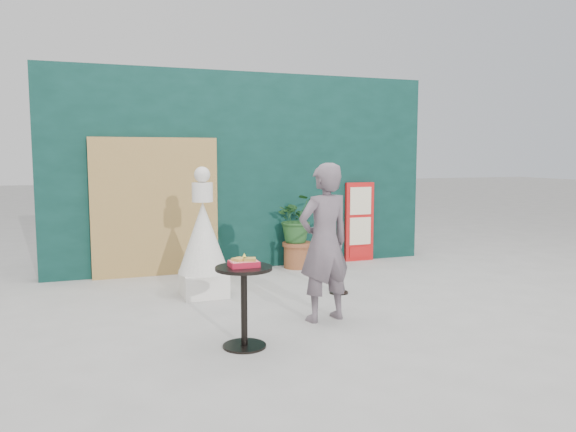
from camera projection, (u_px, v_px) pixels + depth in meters
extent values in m
plane|color=#ADAAA5|center=(327.00, 322.00, 5.93)|extent=(60.00, 60.00, 0.00)
cube|color=black|center=(245.00, 171.00, 8.71)|extent=(6.00, 0.30, 3.00)
cube|color=tan|center=(156.00, 207.00, 8.09)|extent=(1.80, 0.08, 2.00)
imported|color=#685962|center=(324.00, 242.00, 5.90)|extent=(0.67, 0.51, 1.67)
cube|color=red|center=(359.00, 222.00, 9.27)|extent=(0.50, 0.06, 1.30)
cube|color=beige|center=(361.00, 201.00, 9.20)|extent=(0.38, 0.02, 0.45)
cube|color=beige|center=(360.00, 231.00, 9.25)|extent=(0.38, 0.02, 0.45)
cube|color=red|center=(360.00, 252.00, 9.29)|extent=(0.38, 0.02, 0.18)
cube|color=white|center=(204.00, 284.00, 7.00)|extent=(0.54, 0.54, 0.29)
cone|color=white|center=(203.00, 237.00, 6.94)|extent=(0.63, 0.63, 0.88)
cylinder|color=silver|center=(202.00, 192.00, 6.88)|extent=(0.26, 0.26, 0.24)
sphere|color=white|center=(202.00, 175.00, 6.86)|extent=(0.20, 0.20, 0.20)
cylinder|color=black|center=(244.00, 346.00, 5.15)|extent=(0.40, 0.40, 0.02)
cylinder|color=black|center=(244.00, 309.00, 5.11)|extent=(0.06, 0.06, 0.72)
cylinder|color=black|center=(244.00, 268.00, 5.07)|extent=(0.52, 0.52, 0.03)
cube|color=red|center=(244.00, 264.00, 5.07)|extent=(0.26, 0.19, 0.05)
cube|color=red|center=(244.00, 261.00, 5.06)|extent=(0.24, 0.17, 0.00)
cube|color=gold|center=(239.00, 259.00, 5.06)|extent=(0.15, 0.14, 0.02)
cube|color=gold|center=(250.00, 259.00, 5.06)|extent=(0.13, 0.13, 0.02)
cone|color=#FFE843|center=(244.00, 256.00, 5.11)|extent=(0.06, 0.06, 0.06)
cylinder|color=brown|center=(297.00, 257.00, 8.73)|extent=(0.41, 0.41, 0.34)
cylinder|color=brown|center=(297.00, 244.00, 8.71)|extent=(0.46, 0.46, 0.06)
imported|color=#225123|center=(297.00, 218.00, 8.67)|extent=(0.68, 0.59, 0.75)
cylinder|color=black|center=(339.00, 292.00, 7.14)|extent=(0.24, 0.24, 0.02)
cylinder|color=black|center=(339.00, 256.00, 7.08)|extent=(0.06, 0.06, 0.96)
sphere|color=black|center=(340.00, 216.00, 7.03)|extent=(0.09, 0.09, 0.09)
cylinder|color=black|center=(338.00, 270.00, 8.55)|extent=(0.24, 0.24, 0.02)
cylinder|color=black|center=(338.00, 239.00, 8.50)|extent=(0.06, 0.06, 0.96)
sphere|color=black|center=(339.00, 206.00, 8.45)|extent=(0.09, 0.09, 0.09)
cylinder|color=white|center=(339.00, 218.00, 7.75)|extent=(0.63, 1.31, 0.03)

